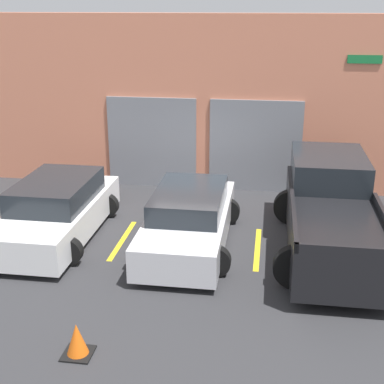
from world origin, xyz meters
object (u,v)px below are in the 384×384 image
Objects in this scene: pickup_truck at (331,211)px; sedan_side at (189,219)px; traffic_cone at (77,341)px; sedan_white at (57,210)px.

pickup_truck reaches higher than sedan_side.
traffic_cone is at bearing -104.43° from sedan_side.
sedan_white is at bearing 179.96° from sedan_side.
pickup_truck is at bearing 4.82° from sedan_side.
pickup_truck is 6.26m from traffic_cone.
pickup_truck is at bearing 2.39° from sedan_white.
traffic_cone is at bearing -132.91° from pickup_truck.
pickup_truck is 3.16m from sedan_side.
traffic_cone is (2.03, -4.30, -0.39)m from sedan_white.
traffic_cone is at bearing -64.74° from sedan_white.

